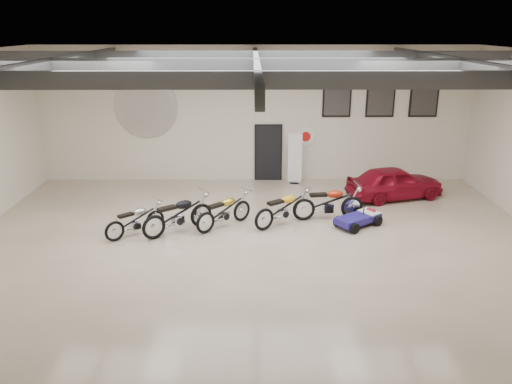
{
  "coord_description": "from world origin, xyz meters",
  "views": [
    {
      "loc": [
        -0.1,
        -12.4,
        5.67
      ],
      "look_at": [
        0.0,
        1.2,
        1.1
      ],
      "focal_mm": 35.0,
      "sensor_mm": 36.0,
      "label": 1
    }
  ],
  "objects_px": {
    "motorcycle_yellow": "(284,208)",
    "vintage_car": "(395,182)",
    "motorcycle_gold": "(224,210)",
    "banner_stand": "(295,159)",
    "go_kart": "(362,215)",
    "motorcycle_black": "(178,214)",
    "motorcycle_red": "(328,202)",
    "motorcycle_silver": "(135,220)"
  },
  "relations": [
    {
      "from": "motorcycle_gold",
      "to": "motorcycle_yellow",
      "type": "bearing_deg",
      "value": -37.92
    },
    {
      "from": "banner_stand",
      "to": "go_kart",
      "type": "xyz_separation_m",
      "value": [
        1.66,
        -4.14,
        -0.63
      ]
    },
    {
      "from": "motorcycle_black",
      "to": "vintage_car",
      "type": "distance_m",
      "value": 7.59
    },
    {
      "from": "banner_stand",
      "to": "motorcycle_red",
      "type": "distance_m",
      "value": 3.75
    },
    {
      "from": "motorcycle_black",
      "to": "go_kart",
      "type": "xyz_separation_m",
      "value": [
        5.37,
        0.52,
        -0.25
      ]
    },
    {
      "from": "vintage_car",
      "to": "motorcycle_silver",
      "type": "bearing_deg",
      "value": 95.6
    },
    {
      "from": "motorcycle_yellow",
      "to": "vintage_car",
      "type": "relative_size",
      "value": 0.63
    },
    {
      "from": "motorcycle_gold",
      "to": "motorcycle_red",
      "type": "relative_size",
      "value": 0.92
    },
    {
      "from": "motorcycle_silver",
      "to": "go_kart",
      "type": "height_order",
      "value": "motorcycle_silver"
    },
    {
      "from": "banner_stand",
      "to": "go_kart",
      "type": "relative_size",
      "value": 1.08
    },
    {
      "from": "banner_stand",
      "to": "vintage_car",
      "type": "bearing_deg",
      "value": -17.2
    },
    {
      "from": "motorcycle_black",
      "to": "motorcycle_red",
      "type": "distance_m",
      "value": 4.54
    },
    {
      "from": "motorcycle_silver",
      "to": "motorcycle_black",
      "type": "distance_m",
      "value": 1.2
    },
    {
      "from": "motorcycle_black",
      "to": "go_kart",
      "type": "bearing_deg",
      "value": -31.31
    },
    {
      "from": "motorcycle_black",
      "to": "vintage_car",
      "type": "bearing_deg",
      "value": -13.92
    },
    {
      "from": "motorcycle_silver",
      "to": "motorcycle_gold",
      "type": "xyz_separation_m",
      "value": [
        2.47,
        0.6,
        0.05
      ]
    },
    {
      "from": "motorcycle_silver",
      "to": "motorcycle_red",
      "type": "xyz_separation_m",
      "value": [
        5.61,
        1.19,
        0.09
      ]
    },
    {
      "from": "motorcycle_gold",
      "to": "motorcycle_silver",
      "type": "bearing_deg",
      "value": 150.56
    },
    {
      "from": "banner_stand",
      "to": "motorcycle_red",
      "type": "relative_size",
      "value": 0.88
    },
    {
      "from": "motorcycle_gold",
      "to": "go_kart",
      "type": "height_order",
      "value": "motorcycle_gold"
    },
    {
      "from": "vintage_car",
      "to": "banner_stand",
      "type": "bearing_deg",
      "value": 47.15
    },
    {
      "from": "banner_stand",
      "to": "vintage_car",
      "type": "xyz_separation_m",
      "value": [
        3.28,
        -1.7,
        -0.39
      ]
    },
    {
      "from": "banner_stand",
      "to": "motorcycle_gold",
      "type": "relative_size",
      "value": 0.96
    },
    {
      "from": "motorcycle_red",
      "to": "vintage_car",
      "type": "relative_size",
      "value": 0.65
    },
    {
      "from": "go_kart",
      "to": "motorcycle_yellow",
      "type": "bearing_deg",
      "value": 143.27
    },
    {
      "from": "motorcycle_silver",
      "to": "motorcycle_yellow",
      "type": "bearing_deg",
      "value": -30.42
    },
    {
      "from": "motorcycle_yellow",
      "to": "motorcycle_gold",
      "type": "bearing_deg",
      "value": 149.12
    },
    {
      "from": "motorcycle_gold",
      "to": "vintage_car",
      "type": "bearing_deg",
      "value": -18.94
    },
    {
      "from": "motorcycle_yellow",
      "to": "vintage_car",
      "type": "bearing_deg",
      "value": -4.75
    },
    {
      "from": "banner_stand",
      "to": "motorcycle_yellow",
      "type": "bearing_deg",
      "value": -88.92
    },
    {
      "from": "motorcycle_gold",
      "to": "vintage_car",
      "type": "xyz_separation_m",
      "value": [
        5.7,
        2.54,
        0.04
      ]
    },
    {
      "from": "motorcycle_red",
      "to": "motorcycle_yellow",
      "type": "bearing_deg",
      "value": -169.32
    },
    {
      "from": "motorcycle_yellow",
      "to": "go_kart",
      "type": "height_order",
      "value": "motorcycle_yellow"
    },
    {
      "from": "motorcycle_gold",
      "to": "motorcycle_yellow",
      "type": "relative_size",
      "value": 0.96
    },
    {
      "from": "banner_stand",
      "to": "motorcycle_black",
      "type": "relative_size",
      "value": 0.87
    },
    {
      "from": "motorcycle_silver",
      "to": "motorcycle_black",
      "type": "xyz_separation_m",
      "value": [
        1.18,
        0.18,
        0.1
      ]
    },
    {
      "from": "motorcycle_yellow",
      "to": "go_kart",
      "type": "bearing_deg",
      "value": -37.13
    },
    {
      "from": "vintage_car",
      "to": "motorcycle_yellow",
      "type": "bearing_deg",
      "value": 105.78
    },
    {
      "from": "banner_stand",
      "to": "motorcycle_red",
      "type": "xyz_separation_m",
      "value": [
        0.73,
        -3.65,
        -0.39
      ]
    },
    {
      "from": "motorcycle_yellow",
      "to": "vintage_car",
      "type": "height_order",
      "value": "vintage_car"
    },
    {
      "from": "banner_stand",
      "to": "vintage_car",
      "type": "distance_m",
      "value": 3.72
    },
    {
      "from": "motorcycle_silver",
      "to": "motorcycle_red",
      "type": "relative_size",
      "value": 0.84
    }
  ]
}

